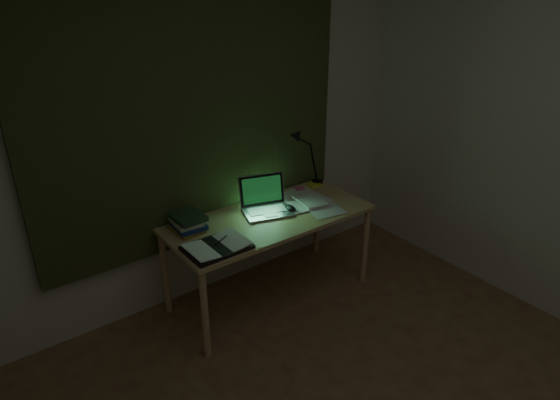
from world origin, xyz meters
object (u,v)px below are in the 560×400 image
at_px(laptop, 268,198).
at_px(desk, 270,257).
at_px(loose_papers, 303,202).
at_px(desk_lamp, 318,154).
at_px(book_stack, 187,223).
at_px(open_textbook, 217,246).

bearing_deg(laptop, desk, -97.08).
distance_m(desk, laptop, 0.45).
distance_m(laptop, loose_papers, 0.31).
bearing_deg(laptop, desk_lamp, 35.09).
xyz_separation_m(laptop, book_stack, (-0.56, 0.11, -0.06)).
distance_m(desk, desk_lamp, 0.89).
height_order(laptop, book_stack, laptop).
height_order(book_stack, desk_lamp, desk_lamp).
bearing_deg(open_textbook, loose_papers, 11.66).
bearing_deg(laptop, open_textbook, -141.70).
relative_size(laptop, book_stack, 1.71).
height_order(laptop, open_textbook, laptop).
xyz_separation_m(desk, open_textbook, (-0.50, -0.16, 0.34)).
bearing_deg(desk, book_stack, 163.84).
bearing_deg(laptop, loose_papers, 12.63).
distance_m(laptop, open_textbook, 0.57).
xyz_separation_m(open_textbook, loose_papers, (0.81, 0.18, -0.01)).
relative_size(book_stack, desk_lamp, 0.45).
height_order(laptop, loose_papers, laptop).
height_order(desk, desk_lamp, desk_lamp).
bearing_deg(book_stack, laptop, -10.97).
bearing_deg(desk_lamp, loose_papers, -132.78).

